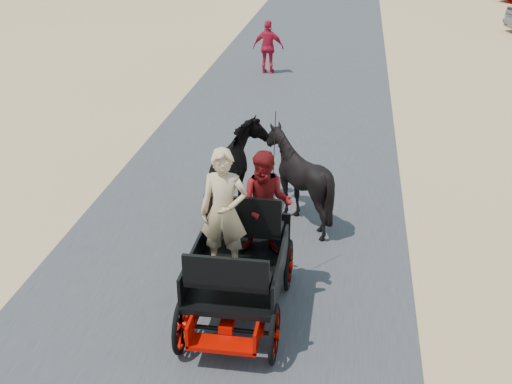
# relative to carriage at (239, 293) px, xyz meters

# --- Properties ---
(carriage) EXTENTS (1.30, 2.40, 0.72)m
(carriage) POSITION_rel_carriage_xyz_m (0.00, 0.00, 0.00)
(carriage) COLOR black
(carriage) RESTS_ON ground
(horse_left) EXTENTS (0.91, 2.01, 1.70)m
(horse_left) POSITION_rel_carriage_xyz_m (-0.55, 3.00, 0.49)
(horse_left) COLOR black
(horse_left) RESTS_ON ground
(horse_right) EXTENTS (1.37, 1.54, 1.70)m
(horse_right) POSITION_rel_carriage_xyz_m (0.55, 3.00, 0.49)
(horse_right) COLOR black
(horse_right) RESTS_ON ground
(driver_man) EXTENTS (0.66, 0.43, 1.80)m
(driver_man) POSITION_rel_carriage_xyz_m (-0.20, 0.05, 1.26)
(driver_man) COLOR tan
(driver_man) RESTS_ON carriage
(passenger_woman) EXTENTS (0.77, 0.60, 1.58)m
(passenger_woman) POSITION_rel_carriage_xyz_m (0.30, 0.60, 1.15)
(passenger_woman) COLOR #660C0F
(passenger_woman) RESTS_ON carriage
(pedestrian) EXTENTS (1.03, 0.48, 1.73)m
(pedestrian) POSITION_rel_carriage_xyz_m (-1.39, 13.20, 0.50)
(pedestrian) COLOR #B3142F
(pedestrian) RESTS_ON ground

